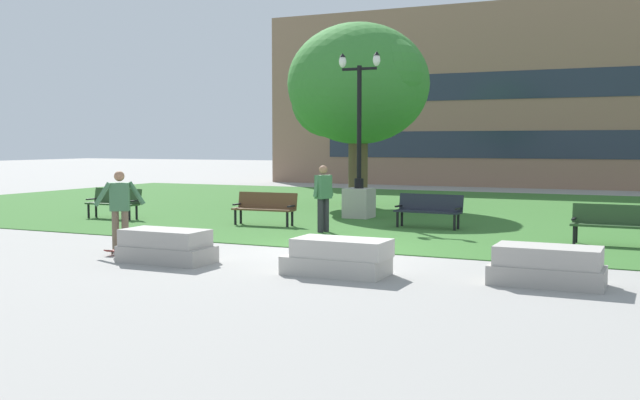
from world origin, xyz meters
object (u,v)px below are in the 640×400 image
Objects in this scene: person_skateboarder at (120,206)px; lamp_post_right at (359,185)px; skateboard at (123,249)px; concrete_block_right at (547,266)px; person_bystander_near_lawn at (323,195)px; park_bench_near_left at (614,222)px; concrete_block_center at (166,247)px; park_bench_far_right at (429,209)px; park_bench_near_right at (115,201)px; park_bench_far_left at (265,206)px; concrete_block_left at (339,257)px.

lamp_post_right is (2.05, 8.52, 0.07)m from person_skateboarder.
concrete_block_right is at bearing 0.68° from skateboard.
concrete_block_right is at bearing -37.99° from person_bystander_near_lawn.
person_skateboarder is at bearing -150.99° from park_bench_near_left.
person_skateboarder is at bearing 155.09° from concrete_block_center.
concrete_block_right is (7.02, 0.71, 0.00)m from concrete_block_center.
park_bench_near_right is at bearing -170.61° from park_bench_far_right.
skateboard is 10.76m from park_bench_near_left.
skateboard is at bearing -91.83° from park_bench_far_left.
person_bystander_near_lawn reaches higher than concrete_block_left.
park_bench_near_right is (-4.61, 5.26, -0.43)m from person_skateboarder.
concrete_block_right is 14.48m from park_bench_near_right.
concrete_block_left is 7.96m from park_bench_far_left.
park_bench_near_left is at bearing 38.47° from concrete_block_center.
concrete_block_center is at bearing -177.50° from concrete_block_left.
concrete_block_left is 1.02× the size of concrete_block_right.
person_skateboarder is 1.00× the size of person_bystander_near_lawn.
concrete_block_left is 7.24m from park_bench_near_left.
person_skateboarder is 8.76m from lamp_post_right.
skateboard is 0.57× the size of park_bench_near_left.
park_bench_far_left is 1.00× the size of park_bench_far_right.
park_bench_far_right reaches higher than concrete_block_center.
concrete_block_center is 0.98× the size of concrete_block_left.
person_skateboarder is 7.00m from park_bench_near_right.
park_bench_far_right is at bearing 9.39° from park_bench_near_right.
concrete_block_right is 0.99× the size of park_bench_far_left.
park_bench_near_right reaches higher than concrete_block_center.
person_skateboarder is at bearing -94.52° from park_bench_far_left.
park_bench_far_left is (-9.06, 0.29, 0.00)m from park_bench_near_left.
park_bench_near_left is (0.67, 5.40, 0.23)m from concrete_block_right.
concrete_block_center is 1.68m from skateboard.
skateboard is at bearing 158.74° from concrete_block_center.
park_bench_far_right is at bearing 55.01° from person_skateboarder.
concrete_block_left is 3.49m from concrete_block_right.
person_bystander_near_lawn is at bearing 117.19° from concrete_block_left.
concrete_block_left is 5.46m from person_skateboarder.
park_bench_near_right and park_bench_far_right have the same top height.
park_bench_near_right reaches higher than concrete_block_right.
lamp_post_right is 2.92× the size of person_bystander_near_lawn.
concrete_block_left is at bearing -124.70° from park_bench_near_left.
person_skateboarder is 8.32m from park_bench_far_right.
park_bench_near_right is at bearing 131.21° from person_skateboarder.
concrete_block_center is 1.05× the size of person_bystander_near_lawn.
park_bench_far_right is (4.33, 1.26, 0.00)m from park_bench_far_left.
concrete_block_left is at bearing -85.36° from park_bench_far_right.
person_bystander_near_lawn reaches higher than concrete_block_center.
lamp_post_right reaches higher than concrete_block_right.
lamp_post_right is (1.80, 8.75, 0.95)m from skateboard.
park_bench_far_left is 1.06× the size of person_bystander_near_lawn.
concrete_block_right is 1.75× the size of skateboard.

